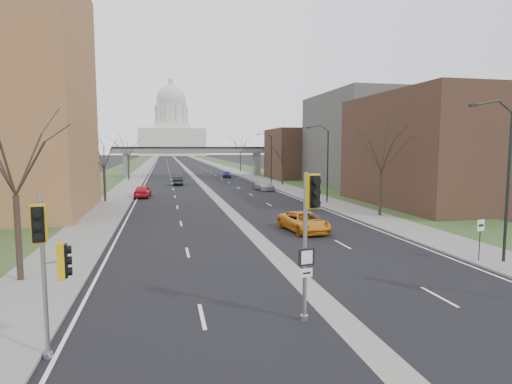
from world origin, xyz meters
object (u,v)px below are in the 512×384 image
object	(u,v)px
signal_pole_median	(309,220)
car_left_near	(143,191)
car_left_far	(178,181)
car_right_far	(227,174)
car_right_mid	(264,185)
car_right_near	(304,222)
signal_pole_left	(49,254)
speed_limit_sign	(480,232)

from	to	relation	value
signal_pole_median	car_left_near	world-z (taller)	signal_pole_median
car_left_far	car_right_far	distance (m)	18.87
signal_pole_median	car_left_far	world-z (taller)	signal_pole_median
car_left_far	car_right_mid	bearing A→B (deg)	135.84
car_left_near	car_right_near	world-z (taller)	car_left_near
car_right_mid	car_right_far	distance (m)	27.03
signal_pole_median	car_right_near	world-z (taller)	signal_pole_median
car_right_near	car_right_mid	size ratio (longest dim) A/B	1.04
car_right_near	signal_pole_left	bearing A→B (deg)	-135.47
car_right_near	car_right_far	distance (m)	58.05
car_left_near	car_right_near	bearing A→B (deg)	121.35
car_left_near	car_left_far	bearing A→B (deg)	-101.73
car_left_near	car_right_mid	size ratio (longest dim) A/B	0.91
car_left_near	car_left_far	size ratio (longest dim) A/B	1.03
car_right_near	car_right_mid	distance (m)	31.29
signal_pole_median	car_right_near	distance (m)	17.36
car_right_near	car_left_far	bearing A→B (deg)	93.63
car_right_far	car_left_far	bearing A→B (deg)	-116.50
car_right_near	signal_pole_median	bearing A→B (deg)	-115.18
car_left_far	car_right_mid	world-z (taller)	car_left_far
car_left_near	car_right_far	bearing A→B (deg)	-111.09
speed_limit_sign	car_left_near	world-z (taller)	speed_limit_sign
signal_pole_median	car_left_near	distance (m)	42.33
signal_pole_left	speed_limit_sign	bearing A→B (deg)	11.36
car_right_far	car_right_mid	bearing A→B (deg)	-78.92
car_left_far	car_right_far	xyz separation A→B (m)	(10.58, 15.62, -0.02)
speed_limit_sign	car_left_far	world-z (taller)	speed_limit_sign
signal_pole_median	car_right_mid	distance (m)	48.30
signal_pole_median	car_left_far	bearing A→B (deg)	83.89
car_left_far	signal_pole_left	bearing A→B (deg)	83.48
signal_pole_median	car_right_far	bearing A→B (deg)	75.18
speed_limit_sign	car_left_far	size ratio (longest dim) A/B	0.50
speed_limit_sign	car_right_mid	size ratio (longest dim) A/B	0.44
car_left_far	car_right_mid	size ratio (longest dim) A/B	0.88
car_right_far	car_left_near	bearing A→B (deg)	-107.68
car_left_near	car_right_mid	xyz separation A→B (m)	(17.10, 5.75, -0.05)
signal_pole_median	car_right_far	distance (m)	74.72
signal_pole_median	car_right_far	xyz separation A→B (m)	(7.79, 74.25, -3.08)
signal_pole_left	car_left_far	world-z (taller)	signal_pole_left
signal_pole_median	speed_limit_sign	world-z (taller)	signal_pole_median
signal_pole_left	speed_limit_sign	xyz separation A→B (m)	(20.20, 6.80, -1.56)
signal_pole_left	car_right_mid	size ratio (longest dim) A/B	0.97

